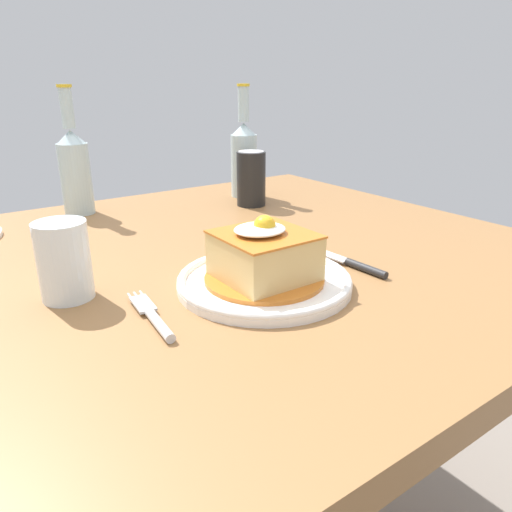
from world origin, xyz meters
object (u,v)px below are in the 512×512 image
object	(u,v)px
knife	(354,264)
drinking_glass	(65,266)
beer_bottle_clear	(244,156)
main_plate	(264,281)
soda_can	(251,179)
fork	(154,318)
beer_bottle_clear_far	(75,168)

from	to	relation	value
knife	drinking_glass	world-z (taller)	drinking_glass
beer_bottle_clear	main_plate	bearing A→B (deg)	-121.19
main_plate	beer_bottle_clear	bearing A→B (deg)	58.81
knife	drinking_glass	distance (m)	0.42
main_plate	soda_can	world-z (taller)	soda_can
fork	beer_bottle_clear	xyz separation A→B (m)	(0.46, 0.49, 0.09)
knife	beer_bottle_clear_far	bearing A→B (deg)	113.59
main_plate	fork	distance (m)	0.17
soda_can	beer_bottle_clear_far	size ratio (longest dim) A/B	0.47
soda_can	beer_bottle_clear	distance (m)	0.10
fork	drinking_glass	world-z (taller)	drinking_glass
main_plate	knife	bearing A→B (deg)	-7.93
beer_bottle_clear	beer_bottle_clear_far	distance (m)	0.39
beer_bottle_clear_far	drinking_glass	world-z (taller)	beer_bottle_clear_far
fork	beer_bottle_clear	distance (m)	0.68
knife	beer_bottle_clear	bearing A→B (deg)	74.94
knife	soda_can	world-z (taller)	soda_can
main_plate	beer_bottle_clear	world-z (taller)	beer_bottle_clear
fork	knife	bearing A→B (deg)	-2.35
soda_can	knife	bearing A→B (deg)	-103.02
main_plate	soda_can	distance (m)	0.47
fork	knife	xyz separation A→B (m)	(0.33, -0.01, 0.00)
beer_bottle_clear	drinking_glass	xyz separation A→B (m)	(-0.53, -0.36, -0.05)
main_plate	beer_bottle_clear_far	world-z (taller)	beer_bottle_clear_far
soda_can	beer_bottle_clear_far	distance (m)	0.38
knife	soda_can	size ratio (longest dim) A/B	1.34
main_plate	drinking_glass	size ratio (longest dim) A/B	2.33
fork	knife	world-z (taller)	same
beer_bottle_clear	beer_bottle_clear_far	xyz separation A→B (m)	(-0.39, 0.07, 0.00)
main_plate	drinking_glass	world-z (taller)	drinking_glass
beer_bottle_clear	drinking_glass	size ratio (longest dim) A/B	2.53
soda_can	beer_bottle_clear_far	bearing A→B (deg)	155.82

